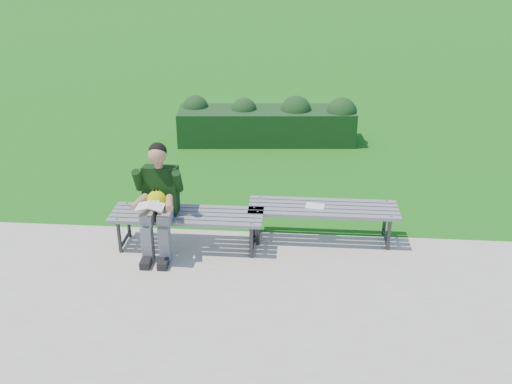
# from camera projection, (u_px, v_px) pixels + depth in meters

# --- Properties ---
(ground) EXTENTS (80.00, 80.00, 0.00)m
(ground) POSITION_uv_depth(u_px,v_px,m) (232.00, 232.00, 7.26)
(ground) COLOR #3B7220
(ground) RESTS_ON ground
(walkway) EXTENTS (30.00, 3.50, 0.02)m
(walkway) POSITION_uv_depth(u_px,v_px,m) (211.00, 317.00, 5.68)
(walkway) COLOR beige
(walkway) RESTS_ON ground
(hedge) EXTENTS (3.20, 1.03, 0.84)m
(hedge) POSITION_uv_depth(u_px,v_px,m) (270.00, 122.00, 10.19)
(hedge) COLOR #0D3611
(hedge) RESTS_ON ground
(bench_left) EXTENTS (1.80, 0.50, 0.46)m
(bench_left) POSITION_uv_depth(u_px,v_px,m) (187.00, 218.00, 6.73)
(bench_left) COLOR gray
(bench_left) RESTS_ON walkway
(bench_right) EXTENTS (1.80, 0.50, 0.46)m
(bench_right) POSITION_uv_depth(u_px,v_px,m) (323.00, 211.00, 6.90)
(bench_right) COLOR gray
(bench_right) RESTS_ON walkway
(seated_boy) EXTENTS (0.56, 0.76, 1.31)m
(seated_boy) POSITION_uv_depth(u_px,v_px,m) (158.00, 197.00, 6.55)
(seated_boy) COLOR slate
(seated_boy) RESTS_ON walkway
(paper_sheet) EXTENTS (0.24, 0.19, 0.01)m
(paper_sheet) POSITION_uv_depth(u_px,v_px,m) (315.00, 206.00, 6.88)
(paper_sheet) COLOR white
(paper_sheet) RESTS_ON bench_right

